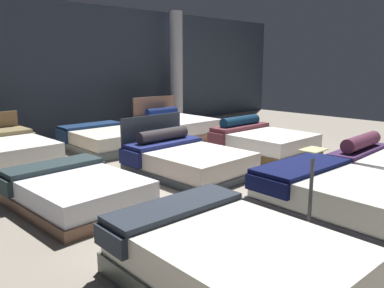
{
  "coord_description": "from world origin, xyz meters",
  "views": [
    {
      "loc": [
        -4.79,
        -4.93,
        1.97
      ],
      "look_at": [
        0.17,
        0.09,
        0.5
      ],
      "focal_mm": 36.79,
      "sensor_mm": 36.0,
      "label": 1
    }
  ],
  "objects_px": {
    "bed_0": "(232,261)",
    "support_pillar": "(176,69)",
    "bed_3": "(76,191)",
    "bed_6": "(2,153)",
    "bed_4": "(185,160)",
    "bed_7": "(105,140)",
    "bed_1": "(343,196)",
    "bed_5": "(262,142)",
    "bed_8": "(176,127)",
    "price_sign": "(310,210)"
  },
  "relations": [
    {
      "from": "bed_0",
      "to": "bed_6",
      "type": "relative_size",
      "value": 1.04
    },
    {
      "from": "bed_7",
      "to": "price_sign",
      "type": "bearing_deg",
      "value": -98.11
    },
    {
      "from": "bed_6",
      "to": "bed_8",
      "type": "height_order",
      "value": "bed_8"
    },
    {
      "from": "bed_3",
      "to": "bed_5",
      "type": "distance_m",
      "value": 4.48
    },
    {
      "from": "bed_7",
      "to": "support_pillar",
      "type": "bearing_deg",
      "value": 26.26
    },
    {
      "from": "bed_7",
      "to": "bed_1",
      "type": "bearing_deg",
      "value": -86.78
    },
    {
      "from": "bed_6",
      "to": "support_pillar",
      "type": "distance_m",
      "value": 6.32
    },
    {
      "from": "bed_0",
      "to": "bed_4",
      "type": "relative_size",
      "value": 1.06
    },
    {
      "from": "bed_3",
      "to": "bed_7",
      "type": "relative_size",
      "value": 0.99
    },
    {
      "from": "bed_1",
      "to": "support_pillar",
      "type": "relative_size",
      "value": 0.61
    },
    {
      "from": "bed_1",
      "to": "bed_4",
      "type": "distance_m",
      "value": 2.89
    },
    {
      "from": "bed_4",
      "to": "price_sign",
      "type": "bearing_deg",
      "value": -109.67
    },
    {
      "from": "bed_8",
      "to": "bed_3",
      "type": "bearing_deg",
      "value": -145.81
    },
    {
      "from": "bed_0",
      "to": "bed_7",
      "type": "xyz_separation_m",
      "value": [
        2.27,
        5.63,
        -0.02
      ]
    },
    {
      "from": "bed_6",
      "to": "bed_8",
      "type": "bearing_deg",
      "value": 0.39
    },
    {
      "from": "bed_1",
      "to": "bed_4",
      "type": "relative_size",
      "value": 1.02
    },
    {
      "from": "bed_4",
      "to": "bed_5",
      "type": "bearing_deg",
      "value": -1.87
    },
    {
      "from": "bed_8",
      "to": "price_sign",
      "type": "height_order",
      "value": "price_sign"
    },
    {
      "from": "bed_1",
      "to": "bed_5",
      "type": "distance_m",
      "value": 3.58
    },
    {
      "from": "bed_4",
      "to": "support_pillar",
      "type": "relative_size",
      "value": 0.6
    },
    {
      "from": "bed_5",
      "to": "bed_7",
      "type": "distance_m",
      "value": 3.54
    },
    {
      "from": "bed_8",
      "to": "bed_1",
      "type": "bearing_deg",
      "value": -109.73
    },
    {
      "from": "bed_1",
      "to": "support_pillar",
      "type": "xyz_separation_m",
      "value": [
        3.66,
        7.19,
        1.48
      ]
    },
    {
      "from": "bed_0",
      "to": "bed_4",
      "type": "xyz_separation_m",
      "value": [
        2.26,
        2.96,
        -0.01
      ]
    },
    {
      "from": "price_sign",
      "to": "bed_6",
      "type": "bearing_deg",
      "value": 101.17
    },
    {
      "from": "bed_4",
      "to": "bed_1",
      "type": "bearing_deg",
      "value": -88.9
    },
    {
      "from": "bed_5",
      "to": "price_sign",
      "type": "bearing_deg",
      "value": -136.59
    },
    {
      "from": "bed_4",
      "to": "bed_8",
      "type": "relative_size",
      "value": 1.02
    },
    {
      "from": "bed_1",
      "to": "bed_7",
      "type": "bearing_deg",
      "value": 93.46
    },
    {
      "from": "bed_0",
      "to": "support_pillar",
      "type": "relative_size",
      "value": 0.63
    },
    {
      "from": "bed_4",
      "to": "bed_5",
      "type": "distance_m",
      "value": 2.26
    },
    {
      "from": "bed_7",
      "to": "support_pillar",
      "type": "relative_size",
      "value": 0.57
    },
    {
      "from": "bed_0",
      "to": "price_sign",
      "type": "xyz_separation_m",
      "value": [
        1.19,
        -0.08,
        0.16
      ]
    },
    {
      "from": "bed_4",
      "to": "price_sign",
      "type": "height_order",
      "value": "price_sign"
    },
    {
      "from": "bed_0",
      "to": "support_pillar",
      "type": "xyz_separation_m",
      "value": [
        5.99,
        7.26,
        1.49
      ]
    },
    {
      "from": "bed_1",
      "to": "support_pillar",
      "type": "height_order",
      "value": "support_pillar"
    },
    {
      "from": "bed_0",
      "to": "bed_7",
      "type": "distance_m",
      "value": 6.07
    },
    {
      "from": "bed_3",
      "to": "support_pillar",
      "type": "height_order",
      "value": "support_pillar"
    },
    {
      "from": "bed_5",
      "to": "bed_8",
      "type": "distance_m",
      "value": 2.82
    },
    {
      "from": "bed_0",
      "to": "bed_6",
      "type": "xyz_separation_m",
      "value": [
        0.05,
        5.67,
        0.02
      ]
    },
    {
      "from": "bed_6",
      "to": "bed_1",
      "type": "bearing_deg",
      "value": -68.06
    },
    {
      "from": "bed_7",
      "to": "price_sign",
      "type": "relative_size",
      "value": 1.82
    },
    {
      "from": "bed_5",
      "to": "bed_7",
      "type": "height_order",
      "value": "bed_5"
    },
    {
      "from": "bed_5",
      "to": "price_sign",
      "type": "relative_size",
      "value": 1.79
    },
    {
      "from": "price_sign",
      "to": "support_pillar",
      "type": "bearing_deg",
      "value": 56.79
    },
    {
      "from": "bed_3",
      "to": "bed_6",
      "type": "relative_size",
      "value": 0.92
    },
    {
      "from": "bed_5",
      "to": "bed_6",
      "type": "bearing_deg",
      "value": 149.84
    },
    {
      "from": "bed_8",
      "to": "bed_7",
      "type": "bearing_deg",
      "value": -176.0
    },
    {
      "from": "bed_3",
      "to": "bed_0",
      "type": "bearing_deg",
      "value": -91.86
    },
    {
      "from": "bed_4",
      "to": "bed_7",
      "type": "distance_m",
      "value": 2.67
    }
  ]
}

